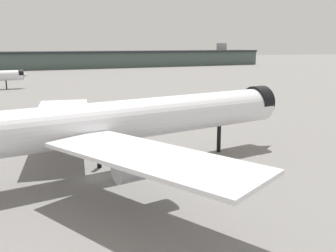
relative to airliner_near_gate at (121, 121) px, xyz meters
name	(u,v)px	position (x,y,z in m)	size (l,w,h in m)	color
ground	(98,178)	(-3.43, -1.67, -6.61)	(900.00, 900.00, 0.00)	slate
airliner_near_gate	(121,121)	(0.00, 0.00, 0.00)	(55.91, 50.30, 15.02)	white
terminal_building	(102,59)	(36.14, 220.44, -0.75)	(253.89, 43.88, 17.05)	#475651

